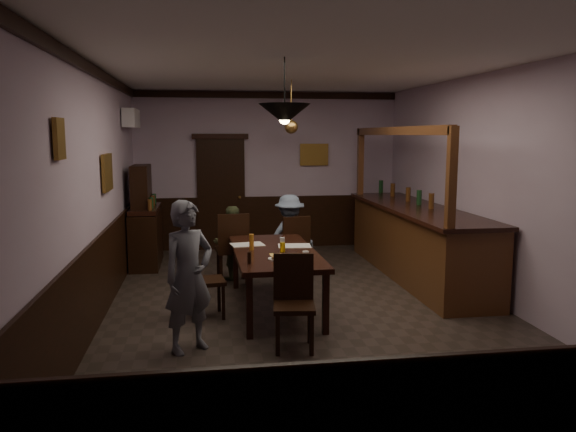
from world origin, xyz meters
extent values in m
cube|color=#2D2621|center=(0.00, 0.00, -0.01)|extent=(5.00, 8.00, 0.01)
cube|color=white|center=(0.00, 0.00, 3.00)|extent=(5.00, 8.00, 0.01)
cube|color=#BAA0BA|center=(0.00, 4.00, 1.50)|extent=(5.00, 0.01, 3.00)
cube|color=#BAA0BA|center=(0.00, -4.00, 1.50)|extent=(5.00, 0.01, 3.00)
cube|color=#BAA0BA|center=(-2.50, 0.00, 1.50)|extent=(0.01, 8.00, 3.00)
cube|color=#BAA0BA|center=(2.50, 0.00, 1.50)|extent=(0.01, 8.00, 3.00)
cube|color=black|center=(-0.37, 0.11, 0.72)|extent=(1.03, 2.21, 0.06)
cube|color=black|center=(-0.78, -0.91, 0.34)|extent=(0.07, 0.07, 0.69)
cube|color=black|center=(0.06, -0.90, 0.34)|extent=(0.07, 0.07, 0.69)
cube|color=black|center=(-0.80, 1.13, 0.34)|extent=(0.07, 0.07, 0.69)
cube|color=black|center=(0.04, 1.14, 0.34)|extent=(0.07, 0.07, 0.69)
cube|color=black|center=(-0.83, 1.46, 0.49)|extent=(0.49, 0.49, 0.05)
cube|color=black|center=(-0.82, 1.25, 0.78)|extent=(0.46, 0.08, 0.54)
cube|color=black|center=(-0.67, 1.66, 0.23)|extent=(0.04, 0.04, 0.47)
cube|color=black|center=(-1.04, 1.62, 0.23)|extent=(0.04, 0.04, 0.47)
cube|color=black|center=(-0.63, 1.29, 0.23)|extent=(0.04, 0.04, 0.47)
cube|color=black|center=(-1.00, 1.25, 0.23)|extent=(0.04, 0.04, 0.47)
cube|color=black|center=(0.06, 1.47, 0.46)|extent=(0.51, 0.51, 0.05)
cube|color=black|center=(0.11, 1.28, 0.74)|extent=(0.43, 0.13, 0.51)
cube|color=black|center=(0.20, 1.67, 0.22)|extent=(0.04, 0.04, 0.44)
cube|color=black|center=(-0.14, 1.60, 0.22)|extent=(0.04, 0.04, 0.44)
cube|color=black|center=(0.27, 1.33, 0.22)|extent=(0.04, 0.04, 0.44)
cube|color=black|center=(-0.07, 1.26, 0.22)|extent=(0.04, 0.04, 0.44)
cube|color=black|center=(-0.35, -1.29, 0.45)|extent=(0.47, 0.47, 0.05)
cube|color=black|center=(-0.33, -1.10, 0.72)|extent=(0.42, 0.09, 0.50)
cube|color=black|center=(-0.54, -1.44, 0.21)|extent=(0.04, 0.04, 0.43)
cube|color=black|center=(-0.20, -1.48, 0.21)|extent=(0.04, 0.04, 0.43)
cube|color=black|center=(-0.50, -1.10, 0.21)|extent=(0.04, 0.04, 0.43)
cube|color=black|center=(-0.16, -1.14, 0.21)|extent=(0.04, 0.04, 0.43)
cube|color=black|center=(-1.22, -0.10, 0.44)|extent=(0.46, 0.46, 0.05)
cube|color=black|center=(-1.40, -0.12, 0.70)|extent=(0.09, 0.41, 0.49)
cube|color=black|center=(-1.03, -0.24, 0.21)|extent=(0.04, 0.04, 0.42)
cube|color=black|center=(-1.07, 0.09, 0.21)|extent=(0.04, 0.04, 0.42)
cube|color=black|center=(-1.36, -0.29, 0.21)|extent=(0.04, 0.04, 0.42)
cube|color=black|center=(-1.40, 0.04, 0.21)|extent=(0.04, 0.04, 0.42)
imported|color=slate|center=(-1.40, -1.15, 0.77)|extent=(0.67, 0.63, 1.55)
imported|color=#485131|center=(-0.84, 1.66, 0.56)|extent=(0.65, 0.58, 1.12)
imported|color=slate|center=(0.06, 1.67, 0.64)|extent=(0.91, 0.66, 1.28)
cube|color=silver|center=(-0.68, 0.50, 0.75)|extent=(0.46, 0.36, 0.01)
cube|color=silver|center=(-0.08, 0.33, 0.75)|extent=(0.45, 0.34, 0.01)
cube|color=#DEB452|center=(-0.39, -0.16, 0.75)|extent=(0.15, 0.15, 0.00)
cylinder|color=white|center=(-0.09, -0.44, 0.76)|extent=(0.15, 0.15, 0.01)
imported|color=white|center=(-0.07, -0.40, 0.80)|extent=(0.08, 0.08, 0.07)
cylinder|color=white|center=(-0.40, -0.41, 0.76)|extent=(0.22, 0.22, 0.01)
torus|color=#C68C47|center=(-0.41, -0.45, 0.79)|extent=(0.13, 0.13, 0.04)
torus|color=#C68C47|center=(-0.41, -0.45, 0.79)|extent=(0.13, 0.13, 0.04)
cylinder|color=yellow|center=(-0.28, -0.01, 0.81)|extent=(0.07, 0.07, 0.12)
cylinder|color=#BF721E|center=(-0.65, 0.18, 0.85)|extent=(0.06, 0.06, 0.20)
cylinder|color=silver|center=(-0.26, 0.16, 0.82)|extent=(0.06, 0.06, 0.15)
cylinder|color=black|center=(-0.75, -0.60, 0.82)|extent=(0.04, 0.04, 0.14)
cube|color=black|center=(-2.20, 2.79, 0.46)|extent=(0.46, 1.28, 0.91)
cube|color=black|center=(-2.20, 2.79, 0.96)|extent=(0.44, 1.23, 0.07)
cube|color=black|center=(-2.25, 2.79, 1.32)|extent=(0.27, 0.82, 0.73)
cube|color=#4C2C14|center=(2.00, 1.38, 0.52)|extent=(0.86, 4.00, 1.05)
cube|color=black|center=(1.98, 1.38, 1.07)|extent=(0.95, 4.09, 0.06)
cube|color=#4C2C14|center=(1.62, 1.38, 2.24)|extent=(0.10, 3.90, 0.12)
cube|color=#4C2C14|center=(1.62, -0.52, 1.67)|extent=(0.10, 0.10, 1.24)
cube|color=#4C2C14|center=(1.62, 3.29, 1.67)|extent=(0.10, 0.10, 1.24)
cube|color=black|center=(-0.90, 3.95, 1.05)|extent=(0.90, 0.06, 2.10)
cube|color=white|center=(-2.38, 2.90, 2.45)|extent=(0.20, 0.85, 0.30)
cube|color=olive|center=(-2.46, -1.60, 2.15)|extent=(0.04, 0.28, 0.36)
cube|color=olive|center=(-2.46, 0.80, 1.70)|extent=(0.04, 0.62, 0.48)
cube|color=olive|center=(0.90, 3.96, 1.80)|extent=(0.55, 0.04, 0.42)
cylinder|color=black|center=(-0.36, -0.69, 2.70)|extent=(0.02, 0.02, 0.60)
cone|color=black|center=(-0.36, -0.69, 2.40)|extent=(0.56, 0.56, 0.22)
sphere|color=#FFD88C|center=(-0.36, -0.69, 2.35)|extent=(0.12, 0.12, 0.12)
cylinder|color=#BF8C3F|center=(0.10, 1.73, 2.65)|extent=(0.02, 0.02, 0.70)
cone|color=#BF8C3F|center=(0.10, 1.73, 2.30)|extent=(0.20, 0.20, 0.22)
sphere|color=#FFD88C|center=(0.10, 1.73, 2.25)|extent=(0.12, 0.12, 0.12)
cylinder|color=#BF8C3F|center=(0.30, 3.06, 2.65)|extent=(0.02, 0.02, 0.70)
cone|color=#BF8C3F|center=(0.30, 3.06, 2.30)|extent=(0.20, 0.20, 0.22)
sphere|color=#FFD88C|center=(0.30, 3.06, 2.25)|extent=(0.12, 0.12, 0.12)
camera|label=1|loc=(-1.24, -6.73, 2.19)|focal=35.00mm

